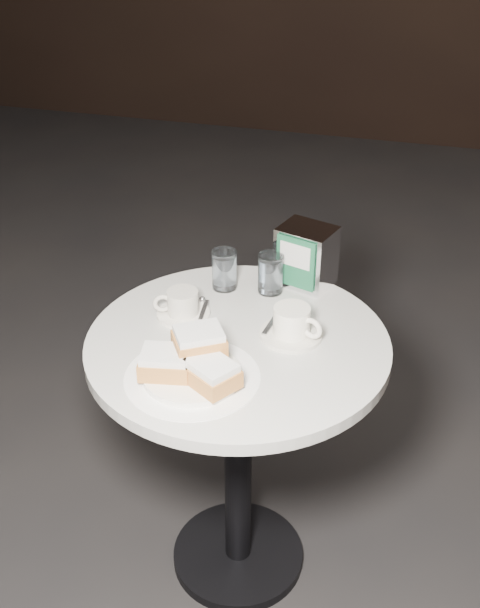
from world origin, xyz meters
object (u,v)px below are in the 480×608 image
(beignet_plate, at_px, (192,364))
(water_glass_left, at_px, (224,270))
(cafe_table, at_px, (238,407))
(napkin_dispenser, at_px, (306,256))
(coffee_cup_left, at_px, (182,305))
(water_glass_right, at_px, (271,274))
(coffee_cup_right, at_px, (292,324))

(beignet_plate, height_order, water_glass_left, beignet_plate)
(cafe_table, distance_m, napkin_dispenser, 0.42)
(beignet_plate, relative_size, napkin_dispenser, 1.50)
(coffee_cup_left, relative_size, water_glass_left, 1.64)
(water_glass_left, bearing_deg, coffee_cup_left, -111.20)
(napkin_dispenser, bearing_deg, coffee_cup_left, -120.16)
(coffee_cup_left, distance_m, napkin_dispenser, 0.34)
(water_glass_right, bearing_deg, water_glass_left, -174.06)
(napkin_dispenser, bearing_deg, coffee_cup_right, -68.14)
(cafe_table, xyz_separation_m, coffee_cup_right, (0.12, 0.05, 0.23))
(water_glass_left, height_order, water_glass_right, same)
(beignet_plate, xyz_separation_m, napkin_dispenser, (0.15, 0.46, 0.04))
(cafe_table, distance_m, beignet_plate, 0.29)
(coffee_cup_right, bearing_deg, water_glass_right, 139.13)
(water_glass_left, bearing_deg, water_glass_right, 5.94)
(coffee_cup_left, bearing_deg, napkin_dispenser, 20.35)
(coffee_cup_left, xyz_separation_m, water_glass_left, (0.06, 0.15, 0.02))
(water_glass_left, bearing_deg, coffee_cup_right, -39.13)
(water_glass_right, bearing_deg, cafe_table, -95.29)
(cafe_table, relative_size, coffee_cup_left, 4.46)
(coffee_cup_left, distance_m, coffee_cup_right, 0.27)
(coffee_cup_left, bearing_deg, beignet_plate, -88.26)
(coffee_cup_right, distance_m, water_glass_right, 0.21)
(water_glass_left, bearing_deg, cafe_table, -66.57)
(beignet_plate, distance_m, water_glass_left, 0.39)
(beignet_plate, height_order, water_glass_right, same)
(coffee_cup_left, relative_size, coffee_cup_right, 0.88)
(cafe_table, height_order, coffee_cup_right, coffee_cup_right)
(cafe_table, bearing_deg, beignet_plate, -108.40)
(water_glass_left, distance_m, napkin_dispenser, 0.21)
(coffee_cup_right, bearing_deg, beignet_plate, -106.92)
(coffee_cup_left, bearing_deg, water_glass_left, 46.94)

